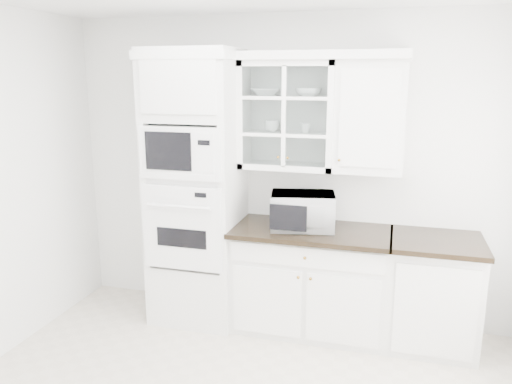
% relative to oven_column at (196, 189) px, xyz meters
% --- Properties ---
extents(room_shell, '(4.00, 3.50, 2.70)m').
position_rel_oven_column_xyz_m(room_shell, '(0.75, -0.99, 0.58)').
color(room_shell, white).
rests_on(room_shell, ground).
extents(oven_column, '(0.76, 0.68, 2.40)m').
position_rel_oven_column_xyz_m(oven_column, '(0.00, 0.00, 0.00)').
color(oven_column, white).
rests_on(oven_column, ground).
extents(base_cabinet_run, '(1.32, 0.67, 0.92)m').
position_rel_oven_column_xyz_m(base_cabinet_run, '(1.03, 0.03, -0.74)').
color(base_cabinet_run, white).
rests_on(base_cabinet_run, ground).
extents(extra_base_cabinet, '(0.72, 0.67, 0.92)m').
position_rel_oven_column_xyz_m(extra_base_cabinet, '(2.03, 0.03, -0.74)').
color(extra_base_cabinet, white).
rests_on(extra_base_cabinet, ground).
extents(upper_cabinet_glass, '(0.80, 0.33, 0.90)m').
position_rel_oven_column_xyz_m(upper_cabinet_glass, '(0.78, 0.17, 0.65)').
color(upper_cabinet_glass, white).
rests_on(upper_cabinet_glass, room_shell).
extents(upper_cabinet_solid, '(0.55, 0.33, 0.90)m').
position_rel_oven_column_xyz_m(upper_cabinet_solid, '(1.46, 0.17, 0.65)').
color(upper_cabinet_solid, white).
rests_on(upper_cabinet_solid, room_shell).
extents(crown_molding, '(2.14, 0.38, 0.07)m').
position_rel_oven_column_xyz_m(crown_molding, '(0.68, 0.14, 1.14)').
color(crown_molding, white).
rests_on(crown_molding, room_shell).
extents(countertop_microwave, '(0.59, 0.52, 0.30)m').
position_rel_oven_column_xyz_m(countertop_microwave, '(0.95, 0.03, -0.13)').
color(countertop_microwave, white).
rests_on(countertop_microwave, base_cabinet_run).
extents(bowl_a, '(0.31, 0.31, 0.06)m').
position_rel_oven_column_xyz_m(bowl_a, '(0.58, 0.17, 0.84)').
color(bowl_a, white).
rests_on(bowl_a, upper_cabinet_glass).
extents(bowl_b, '(0.27, 0.27, 0.07)m').
position_rel_oven_column_xyz_m(bowl_b, '(0.95, 0.17, 0.84)').
color(bowl_b, white).
rests_on(bowl_b, upper_cabinet_glass).
extents(cup_a, '(0.14, 0.14, 0.10)m').
position_rel_oven_column_xyz_m(cup_a, '(0.64, 0.17, 0.56)').
color(cup_a, white).
rests_on(cup_a, upper_cabinet_glass).
extents(cup_b, '(0.09, 0.09, 0.08)m').
position_rel_oven_column_xyz_m(cup_b, '(0.93, 0.16, 0.55)').
color(cup_b, white).
rests_on(cup_b, upper_cabinet_glass).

